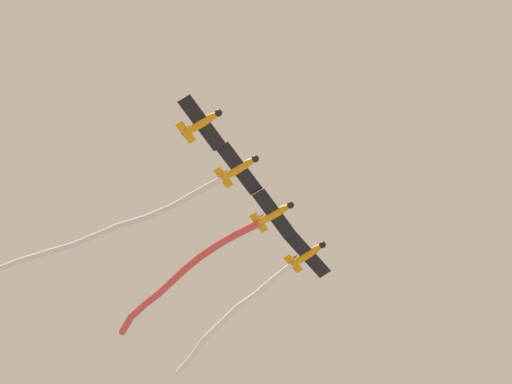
{
  "coord_description": "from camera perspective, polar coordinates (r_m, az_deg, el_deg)",
  "views": [
    {
      "loc": [
        28.81,
        41.66,
        3.49
      ],
      "look_at": [
        3.64,
        1.86,
        88.2
      ],
      "focal_mm": 64.14,
      "sensor_mm": 36.0,
      "label": 1
    }
  ],
  "objects": [
    {
      "name": "smoke_trail_slot",
      "position": [
        106.06,
        -1.67,
        -7.9
      ],
      "size": [
        3.85,
        20.41,
        1.34
      ],
      "color": "white"
    },
    {
      "name": "airplane_lead",
      "position": [
        93.28,
        -3.4,
        4.33
      ],
      "size": [
        6.62,
        5.14,
        1.67
      ],
      "rotation": [
        0.0,
        0.0,
        2.0
      ],
      "color": "orange"
    },
    {
      "name": "smoke_trail_left_wing",
      "position": [
        101.55,
        -9.3,
        -2.33
      ],
      "size": [
        15.98,
        24.68,
        1.86
      ],
      "color": "white"
    },
    {
      "name": "smoke_trail_right_wing",
      "position": [
        104.29,
        -4.76,
        -5.3
      ],
      "size": [
        5.94,
        23.33,
        3.73
      ],
      "color": "#DB4C4C"
    },
    {
      "name": "airplane_left_wing",
      "position": [
        95.78,
        -1.06,
        1.49
      ],
      "size": [
        6.64,
        5.15,
        1.67
      ],
      "rotation": [
        0.0,
        0.0,
        1.99
      ],
      "color": "orange"
    },
    {
      "name": "airplane_right_wing",
      "position": [
        98.13,
        1.15,
        -1.38
      ],
      "size": [
        6.62,
        5.14,
        1.67
      ],
      "rotation": [
        0.0,
        0.0,
        2.0
      ],
      "color": "orange"
    },
    {
      "name": "airplane_slot",
      "position": [
        101.35,
        3.23,
        -3.91
      ],
      "size": [
        6.72,
        5.17,
        1.67
      ],
      "rotation": [
        0.0,
        0.0,
        1.91
      ],
      "color": "orange"
    }
  ]
}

